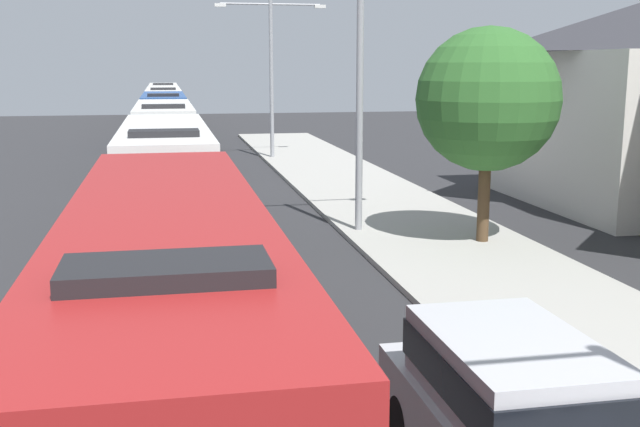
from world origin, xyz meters
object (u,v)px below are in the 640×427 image
(bus_second_in_line, at_px, (166,172))
(bus_fourth_in_line, at_px, (164,117))
(bus_middle, at_px, (165,135))
(streetlamp_mid, at_px, (360,57))
(bus_rear, at_px, (164,107))
(bus_tail_end, at_px, (164,99))
(roadside_tree, at_px, (488,100))
(bus_lead, at_px, (169,305))
(streetlamp_far, at_px, (271,62))
(white_suv, at_px, (513,414))

(bus_second_in_line, distance_m, bus_fourth_in_line, 24.87)
(bus_middle, height_order, streetlamp_mid, streetlamp_mid)
(bus_middle, relative_size, bus_rear, 0.85)
(bus_tail_end, height_order, roadside_tree, roadside_tree)
(bus_middle, height_order, bus_tail_end, same)
(bus_lead, height_order, bus_rear, same)
(bus_lead, bearing_deg, bus_middle, 90.00)
(streetlamp_mid, relative_size, roadside_tree, 1.41)
(bus_middle, distance_m, streetlamp_far, 7.17)
(white_suv, bearing_deg, bus_lead, 144.28)
(bus_rear, distance_m, streetlamp_mid, 39.37)
(white_suv, height_order, roadside_tree, roadside_tree)
(bus_fourth_in_line, relative_size, streetlamp_mid, 1.35)
(bus_middle, relative_size, roadside_tree, 1.87)
(streetlamp_mid, bearing_deg, roadside_tree, -35.14)
(bus_tail_end, bearing_deg, bus_rear, -90.00)
(bus_fourth_in_line, relative_size, bus_rear, 0.87)
(bus_lead, xyz_separation_m, roadside_tree, (8.32, 9.06, 2.23))
(bus_lead, height_order, bus_middle, same)
(bus_second_in_line, height_order, roadside_tree, roadside_tree)
(streetlamp_mid, bearing_deg, bus_lead, -115.90)
(bus_lead, xyz_separation_m, bus_second_in_line, (-0.00, 13.19, -0.00))
(bus_fourth_in_line, relative_size, streetlamp_far, 1.38)
(bus_tail_end, distance_m, streetlamp_far, 34.16)
(bus_middle, relative_size, streetlamp_far, 1.36)
(bus_lead, bearing_deg, bus_rear, 90.00)
(bus_lead, relative_size, bus_fourth_in_line, 1.13)
(bus_middle, bearing_deg, white_suv, -82.62)
(bus_tail_end, bearing_deg, bus_second_in_line, -90.00)
(bus_fourth_in_line, xyz_separation_m, streetlamp_far, (5.40, -8.76, 3.26))
(bus_rear, bearing_deg, streetlamp_mid, -82.09)
(white_suv, bearing_deg, roadside_tree, 68.46)
(streetlamp_far, xyz_separation_m, roadside_tree, (2.92, -20.24, -1.02))
(bus_fourth_in_line, bearing_deg, bus_middle, -90.00)
(bus_second_in_line, xyz_separation_m, streetlamp_far, (5.40, 16.11, 3.26))
(bus_fourth_in_line, bearing_deg, roadside_tree, -73.99)
(bus_rear, relative_size, streetlamp_far, 1.59)
(bus_lead, bearing_deg, roadside_tree, 47.42)
(white_suv, distance_m, streetlamp_mid, 14.45)
(bus_lead, height_order, roadside_tree, roadside_tree)
(bus_rear, xyz_separation_m, white_suv, (3.70, -52.63, -0.66))
(streetlamp_mid, height_order, roadside_tree, streetlamp_mid)
(bus_fourth_in_line, bearing_deg, bus_rear, 90.00)
(bus_lead, distance_m, streetlamp_far, 29.97)
(white_suv, xyz_separation_m, streetlamp_mid, (1.70, 13.78, 4.01))
(white_suv, bearing_deg, bus_middle, 97.38)
(bus_second_in_line, distance_m, bus_tail_end, 49.68)
(bus_fourth_in_line, bearing_deg, bus_second_in_line, -90.00)
(bus_fourth_in_line, distance_m, bus_tail_end, 24.81)
(bus_second_in_line, xyz_separation_m, bus_middle, (-0.00, 12.70, -0.00))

